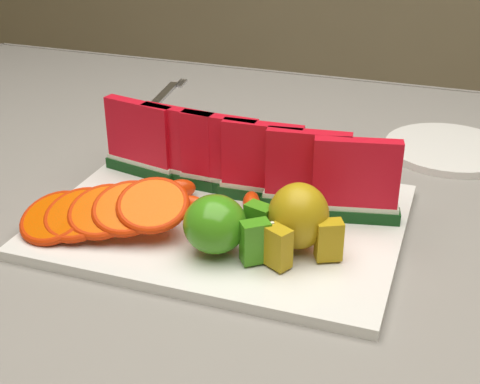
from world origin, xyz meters
TOP-DOWN VIEW (x-y plane):
  - table at (0.00, 0.00)m, footprint 1.40×0.90m
  - tablecloth at (0.00, 0.00)m, footprint 1.53×1.03m
  - platter at (-0.01, -0.08)m, footprint 0.40×0.30m
  - apple_cluster at (0.01, -0.16)m, footprint 0.10×0.08m
  - pear_cluster at (0.09, -0.13)m, footprint 0.09×0.09m
  - side_plate at (0.22, 0.22)m, footprint 0.21×0.21m
  - fork at (-0.27, 0.30)m, footprint 0.04×0.20m
  - watermelon_row at (-0.01, -0.03)m, footprint 0.39×0.07m
  - orange_fan_front at (-0.13, -0.16)m, footprint 0.20×0.13m
  - orange_fan_back at (-0.03, 0.05)m, footprint 0.28×0.10m
  - tangerine_segments at (-0.04, -0.08)m, footprint 0.15×0.07m

SIDE VIEW (x-z plane):
  - table at x=0.00m, z-range 0.28..1.03m
  - tablecloth at x=0.00m, z-range 0.62..0.82m
  - fork at x=-0.27m, z-range 0.76..0.76m
  - side_plate at x=0.22m, z-range 0.76..0.77m
  - platter at x=-0.01m, z-range 0.76..0.77m
  - tangerine_segments at x=-0.04m, z-range 0.77..0.79m
  - orange_fan_back at x=-0.03m, z-range 0.77..0.81m
  - orange_fan_front at x=-0.13m, z-range 0.77..0.82m
  - apple_cluster at x=0.01m, z-range 0.77..0.83m
  - pear_cluster at x=0.09m, z-range 0.77..0.84m
  - watermelon_row at x=-0.01m, z-range 0.77..0.87m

